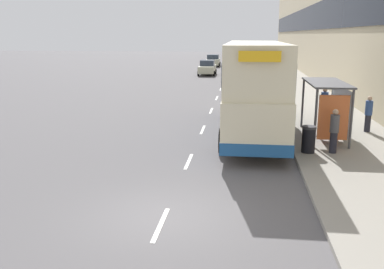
{
  "coord_description": "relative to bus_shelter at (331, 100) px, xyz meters",
  "views": [
    {
      "loc": [
        1.97,
        -10.25,
        4.66
      ],
      "look_at": [
        -1.63,
        19.53,
        -2.38
      ],
      "focal_mm": 40.0,
      "sensor_mm": 36.0,
      "label": 1
    }
  ],
  "objects": [
    {
      "name": "lane_mark_4",
      "position": [
        -5.77,
        12.72,
        -1.87
      ],
      "size": [
        0.12,
        2.0,
        0.01
      ],
      "color": "silver",
      "rests_on": "ground_plane"
    },
    {
      "name": "lane_mark_6",
      "position": [
        -5.77,
        23.75,
        -1.87
      ],
      "size": [
        0.12,
        2.0,
        0.01
      ],
      "color": "silver",
      "rests_on": "ground_plane"
    },
    {
      "name": "lane_mark_8",
      "position": [
        -5.77,
        34.78,
        -1.87
      ],
      "size": [
        0.12,
        2.0,
        0.01
      ],
      "color": "silver",
      "rests_on": "ground_plane"
    },
    {
      "name": "pavement",
      "position": [
        0.73,
        29.67,
        -1.81
      ],
      "size": [
        5.0,
        93.0,
        0.14
      ],
      "color": "gray",
      "rests_on": "ground_plane"
    },
    {
      "name": "ground_plane",
      "position": [
        -5.77,
        -8.83,
        -1.88
      ],
      "size": [
        220.0,
        220.0,
        0.0
      ],
      "primitive_type": "plane",
      "color": "#5B595B"
    },
    {
      "name": "pedestrian_at_shelter",
      "position": [
        0.38,
        3.5,
        -0.79
      ],
      "size": [
        0.37,
        0.37,
        1.86
      ],
      "color": "#23232D",
      "rests_on": "ground_plane"
    },
    {
      "name": "pedestrian_1",
      "position": [
        2.1,
        1.64,
        -0.87
      ],
      "size": [
        0.34,
        0.34,
        1.7
      ],
      "color": "#23232D",
      "rests_on": "ground_plane"
    },
    {
      "name": "lane_mark_1",
      "position": [
        -5.77,
        -3.82,
        -1.87
      ],
      "size": [
        0.12,
        2.0,
        0.01
      ],
      "color": "silver",
      "rests_on": "ground_plane"
    },
    {
      "name": "car_2",
      "position": [
        -2.78,
        44.28,
        -1.03
      ],
      "size": [
        2.08,
        4.01,
        1.71
      ],
      "color": "silver",
      "rests_on": "ground_plane"
    },
    {
      "name": "car_0",
      "position": [
        -8.1,
        31.43,
        -1.02
      ],
      "size": [
        1.99,
        4.57,
        1.72
      ],
      "rotation": [
        0.0,
        0.0,
        3.14
      ],
      "color": "#B7B799",
      "rests_on": "ground_plane"
    },
    {
      "name": "bus_shelter",
      "position": [
        0.0,
        0.0,
        0.0
      ],
      "size": [
        1.6,
        4.2,
        2.48
      ],
      "color": "#4C4C51",
      "rests_on": "ground_plane"
    },
    {
      "name": "lane_mark_7",
      "position": [
        -5.77,
        29.27,
        -1.87
      ],
      "size": [
        0.12,
        2.0,
        0.01
      ],
      "color": "silver",
      "rests_on": "ground_plane"
    },
    {
      "name": "pedestrian_2",
      "position": [
        -0.27,
        -2.41,
        -0.85
      ],
      "size": [
        0.34,
        0.34,
        1.73
      ],
      "color": "#23232D",
      "rests_on": "ground_plane"
    },
    {
      "name": "litter_bin",
      "position": [
        -1.22,
        -2.46,
        -1.21
      ],
      "size": [
        0.55,
        0.55,
        1.05
      ],
      "color": "black",
      "rests_on": "ground_plane"
    },
    {
      "name": "lane_mark_3",
      "position": [
        -5.77,
        7.21,
        -1.87
      ],
      "size": [
        0.12,
        2.0,
        0.01
      ],
      "color": "silver",
      "rests_on": "ground_plane"
    },
    {
      "name": "lane_mark_2",
      "position": [
        -5.77,
        1.7,
        -1.87
      ],
      "size": [
        0.12,
        2.0,
        0.01
      ],
      "color": "silver",
      "rests_on": "ground_plane"
    },
    {
      "name": "lane_mark_0",
      "position": [
        -5.77,
        -9.33,
        -1.87
      ],
      "size": [
        0.12,
        2.0,
        0.01
      ],
      "color": "silver",
      "rests_on": "ground_plane"
    },
    {
      "name": "car_1",
      "position": [
        -8.42,
        45.2,
        -1.01
      ],
      "size": [
        2.08,
        4.46,
        1.75
      ],
      "rotation": [
        0.0,
        0.0,
        3.14
      ],
      "color": "#B7B799",
      "rests_on": "ground_plane"
    },
    {
      "name": "terrace_facade",
      "position": [
        4.72,
        29.67,
        5.24
      ],
      "size": [
        3.1,
        93.0,
        14.24
      ],
      "color": "#C6B793",
      "rests_on": "ground_plane"
    },
    {
      "name": "double_decker_bus_near",
      "position": [
        -3.3,
        1.13,
        0.41
      ],
      "size": [
        2.85,
        11.56,
        4.3
      ],
      "color": "beige",
      "rests_on": "ground_plane"
    },
    {
      "name": "lane_mark_5",
      "position": [
        -5.77,
        18.24,
        -1.87
      ],
      "size": [
        0.12,
        2.0,
        0.01
      ],
      "color": "silver",
      "rests_on": "ground_plane"
    }
  ]
}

